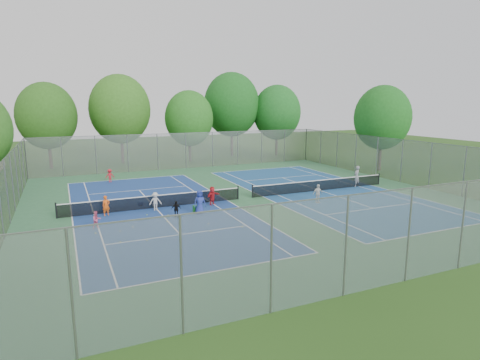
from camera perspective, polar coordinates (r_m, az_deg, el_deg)
name	(u,v)px	position (r m, az deg, el deg)	size (l,w,h in m)	color
ground	(245,199)	(31.20, 0.75, -2.66)	(120.00, 120.00, 0.00)	#264B17
court_pad	(245,199)	(31.20, 0.75, -2.65)	(32.00, 32.00, 0.01)	#30663F
court_left	(156,208)	(29.05, -11.92, -3.91)	(10.97, 23.77, 0.01)	navy
court_right	(320,190)	(34.64, 11.32, -1.47)	(10.97, 23.77, 0.01)	navy
net_left	(155,202)	(28.94, -11.95, -3.07)	(12.87, 0.10, 0.91)	black
net_right	(320,185)	(34.55, 11.35, -0.76)	(12.87, 0.10, 0.91)	black
fence_north	(186,151)	(45.65, -7.71, 4.15)	(32.00, 0.10, 4.00)	gray
fence_south	(409,235)	(17.98, 22.85, -7.27)	(32.00, 0.10, 4.00)	gray
fence_west	(7,192)	(28.22, -30.23, -1.48)	(32.00, 0.10, 4.00)	gray
fence_east	(402,161)	(40.14, 22.00, 2.51)	(32.00, 0.10, 4.00)	gray
tree_nw	(47,116)	(49.55, -25.80, 8.21)	(6.40, 6.40, 9.58)	#443326
tree_nl	(120,109)	(50.97, -16.70, 9.62)	(7.20, 7.20, 10.69)	#443326
tree_nc	(189,118)	(50.74, -7.24, 8.68)	(6.00, 6.00, 8.85)	#443326
tree_nr	(232,105)	(55.91, -1.20, 10.66)	(7.60, 7.60, 11.42)	#443326
tree_ne	(277,112)	(56.77, 5.27, 9.54)	(6.60, 6.60, 9.77)	#443326
tree_side_e	(382,118)	(46.18, 19.58, 8.35)	(6.00, 6.00, 9.20)	#443326
ball_crate	(140,204)	(29.99, -13.98, -3.30)	(0.30, 0.30, 0.26)	#1747B0
ball_hopper	(195,209)	(27.30, -6.40, -4.16)	(0.27, 0.27, 0.52)	#227D24
student_a	(106,206)	(27.83, -18.50, -3.49)	(0.49, 0.32, 1.35)	#EE5C16
student_b	(97,220)	(25.33, -19.73, -5.35)	(0.51, 0.40, 1.05)	#D75378
student_c	(155,201)	(28.30, -11.94, -3.00)	(0.83, 0.48, 1.28)	beige
student_d	(176,209)	(26.38, -9.08, -4.12)	(0.65, 0.27, 1.10)	black
student_e	(200,202)	(26.89, -5.75, -3.16)	(0.80, 0.52, 1.63)	#273892
student_f	(212,196)	(29.22, -3.95, -2.25)	(1.27, 0.40, 1.37)	red
child_far_baseline	(110,176)	(39.29, -18.02, 0.57)	(0.81, 0.46, 1.25)	red
instructor	(357,176)	(36.85, 16.24, 0.50)	(0.68, 0.45, 1.88)	gray
teen_court_b	(318,194)	(30.26, 10.99, -1.93)	(0.83, 0.34, 1.41)	silver
tennis_ball_0	(95,224)	(26.28, -19.89, -5.89)	(0.07, 0.07, 0.07)	#BBE234
tennis_ball_1	(211,232)	(23.34, -4.17, -7.35)	(0.07, 0.07, 0.07)	#ABC42D
tennis_ball_2	(96,233)	(24.42, -19.83, -7.16)	(0.07, 0.07, 0.07)	yellow
tennis_ball_3	(133,227)	(24.93, -14.99, -6.50)	(0.07, 0.07, 0.07)	#EEF538
tennis_ball_4	(147,215)	(27.32, -13.10, -4.87)	(0.07, 0.07, 0.07)	#C4EF37
tennis_ball_5	(168,215)	(26.94, -10.20, -4.98)	(0.07, 0.07, 0.07)	#B8C92E
tennis_ball_6	(120,231)	(24.34, -16.69, -7.02)	(0.07, 0.07, 0.07)	gold
tennis_ball_7	(120,242)	(22.52, -16.64, -8.49)	(0.07, 0.07, 0.07)	#C6D932
tennis_ball_8	(209,224)	(24.79, -4.49, -6.25)	(0.07, 0.07, 0.07)	#DBEB36
tennis_ball_9	(242,227)	(24.10, 0.32, -6.72)	(0.07, 0.07, 0.07)	#D4EF37
tennis_ball_10	(147,241)	(22.39, -13.09, -8.42)	(0.07, 0.07, 0.07)	#D2ED37
tennis_ball_11	(167,222)	(25.54, -10.34, -5.88)	(0.07, 0.07, 0.07)	#B5CE2F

